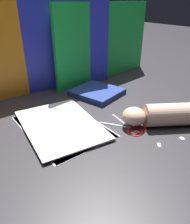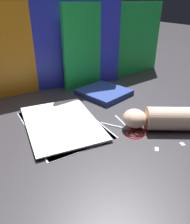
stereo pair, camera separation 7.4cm
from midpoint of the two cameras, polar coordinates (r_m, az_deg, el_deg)
ground_plane at (r=0.80m, az=-0.69°, el=-2.72°), size 6.00×6.00×0.00m
backdrop_panel_center at (r=1.08m, az=-13.72°, el=16.18°), size 0.61×0.09×0.41m
backdrop_panel_right at (r=1.23m, az=1.04°, el=17.76°), size 0.66×0.14×0.39m
paper_stack at (r=0.78m, az=-11.48°, el=-3.42°), size 0.27×0.37×0.01m
book_closed at (r=1.03m, az=-1.57°, el=5.17°), size 0.25×0.26×0.02m
scissors at (r=0.76m, az=6.65°, el=-4.11°), size 0.13×0.17×0.01m
hand_forearm at (r=0.80m, az=16.88°, el=-0.70°), size 0.33×0.23×0.08m
paper_scrap_near at (r=0.74m, az=7.66°, el=-5.38°), size 0.03×0.02×0.00m
paper_scrap_mid at (r=0.75m, az=19.18°, el=-6.57°), size 0.02×0.02×0.00m
paper_scrap_far at (r=0.70m, az=13.53°, el=-8.39°), size 0.02×0.02×0.00m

